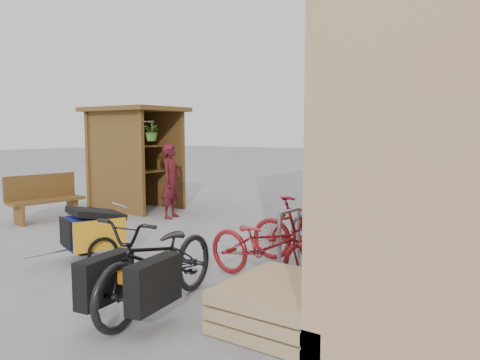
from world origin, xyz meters
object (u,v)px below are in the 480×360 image
Objects in this scene: bike_3 at (349,214)px; bike_4 at (372,209)px; child_trailer at (93,230)px; kiosk at (132,144)px; bike_2 at (335,224)px; bike_0 at (265,246)px; shopping_carts at (451,184)px; cargo_bike at (158,263)px; pallet_stack at (283,304)px; bike_1 at (303,231)px; bike_7 at (396,199)px; bench at (44,197)px; bike_5 at (365,203)px; bike_6 at (384,201)px; person_kiosk at (171,181)px.

bike_3 is 0.70m from bike_4.
child_trailer is at bearing 140.09° from bike_4.
kiosk is 5.83m from bike_4.
bike_0 is at bearing -179.29° from bike_2.
shopping_carts is at bearing -10.74° from bike_4.
shopping_carts is 0.97× the size of cargo_bike.
cargo_bike reaches higher than pallet_stack.
cargo_bike reaches higher than bike_0.
cargo_bike is 1.30× the size of bike_1.
bike_0 is 4.86m from bike_7.
bench is 0.90× the size of bike_5.
bench reaches higher than bike_6.
bike_5 reaches higher than bike_4.
kiosk reaches higher than bike_2.
bike_4 is at bearing -98.07° from shopping_carts.
child_trailer is 0.83× the size of bike_3.
pallet_stack is at bearing -141.71° from person_kiosk.
bike_3 is (0.06, 0.45, 0.09)m from bike_2.
bike_7 is at bearing 40.54° from bench.
bike_7 is at bearing 76.40° from cargo_bike.
person_kiosk reaches higher than bike_4.
shopping_carts is 8.24m from child_trailer.
child_trailer is 0.80× the size of bike_0.
bike_3 is at bearing -4.27° from bike_2.
bike_2 is 0.95× the size of bike_6.
bike_2 is 1.04× the size of bike_7.
child_trailer is 2.59m from bike_0.
bike_3 is at bearing -166.75° from bike_7.
bench is 1.04× the size of bike_7.
child_trailer is 3.38m from person_kiosk.
bike_5 is at bearing 32.16° from bench.
pallet_stack is 7.97m from shopping_carts.
bike_6 is 1.09× the size of bike_7.
bench is 5.88m from cargo_bike.
bike_4 is 1.17× the size of bike_6.
bike_1 is 0.82× the size of bike_4.
bike_6 is (5.47, 1.73, -1.12)m from kiosk.
child_trailer is 4.62m from bike_4.
bike_3 is (0.13, 2.40, 0.05)m from bike_0.
bike_0 is (5.86, -0.80, -0.04)m from bench.
kiosk is 1.23× the size of cargo_bike.
bench is at bearing -137.36° from shopping_carts.
bench is 0.90× the size of bike_0.
bike_3 is at bearing -9.07° from bike_1.
bike_0 is at bearing -27.63° from kiosk.
bench is 0.81× the size of bike_4.
kiosk is at bearing 89.63° from bike_4.
bike_7 is (6.03, 4.06, -0.04)m from bench.
kiosk reaches higher than pallet_stack.
bike_0 is at bearing -137.70° from person_kiosk.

